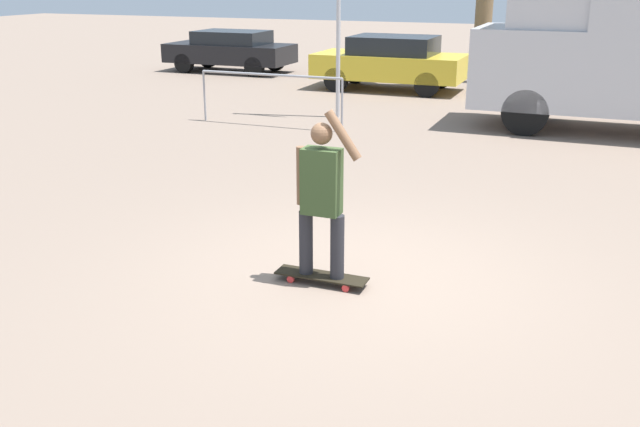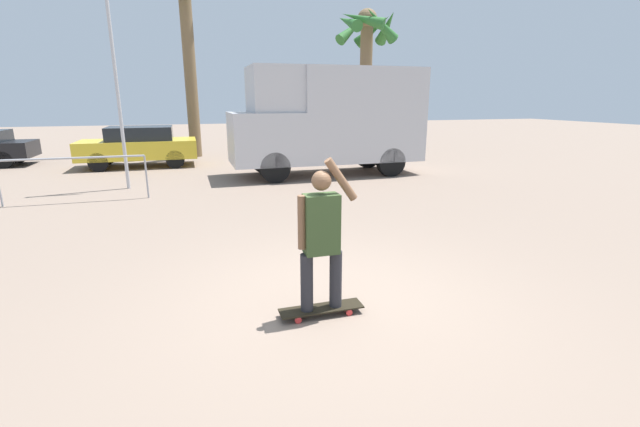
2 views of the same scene
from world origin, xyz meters
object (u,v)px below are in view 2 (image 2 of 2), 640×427
object	(u,v)px
parked_car_yellow	(139,145)
flagpole	(116,41)
person_skateboarder	(321,233)
camper_van	(330,118)
skateboard	(321,309)
palm_tree_near_van	(367,45)
palm_tree_center_background	(184,1)

from	to	relation	value
parked_car_yellow	flagpole	distance (m)	5.14
person_skateboarder	flagpole	world-z (taller)	flagpole
flagpole	camper_van	bearing A→B (deg)	5.34
parked_car_yellow	flagpole	world-z (taller)	flagpole
skateboard	palm_tree_near_van	bearing A→B (deg)	65.38
camper_van	palm_tree_center_background	distance (m)	8.38
person_skateboarder	camper_van	distance (m)	9.49
palm_tree_near_van	flagpole	xyz separation A→B (m)	(-9.49, -6.14, -0.90)
person_skateboarder	palm_tree_near_van	world-z (taller)	palm_tree_near_van
camper_van	palm_tree_center_background	world-z (taller)	palm_tree_center_background
flagpole	parked_car_yellow	bearing A→B (deg)	91.58
skateboard	camper_van	bearing A→B (deg)	70.88
camper_van	person_skateboarder	bearing A→B (deg)	-109.13
skateboard	parked_car_yellow	distance (m)	12.89
camper_van	flagpole	size ratio (longest dim) A/B	0.92
person_skateboarder	palm_tree_near_van	distance (m)	16.40
skateboard	flagpole	world-z (taller)	flagpole
palm_tree_near_van	palm_tree_center_background	bearing A→B (deg)	177.32
person_skateboarder	palm_tree_center_background	distance (m)	15.76
parked_car_yellow	palm_tree_near_van	distance (m)	10.57
parked_car_yellow	palm_tree_near_van	bearing A→B (deg)	11.74
camper_van	flagpole	bearing A→B (deg)	-174.66
skateboard	person_skateboarder	world-z (taller)	person_skateboarder
person_skateboarder	palm_tree_center_background	size ratio (longest dim) A/B	0.22
parked_car_yellow	palm_tree_center_background	distance (m)	6.15
palm_tree_near_van	person_skateboarder	bearing A→B (deg)	-114.62
camper_van	parked_car_yellow	bearing A→B (deg)	149.31
palm_tree_near_van	flagpole	size ratio (longest dim) A/B	0.95
camper_van	palm_tree_center_background	size ratio (longest dim) A/B	0.78
camper_van	palm_tree_center_background	xyz separation A→B (m)	(-4.07, 5.95, 4.29)
palm_tree_center_background	flagpole	xyz separation A→B (m)	(-1.87, -6.50, -2.30)
person_skateboarder	camper_van	size ratio (longest dim) A/B	0.28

